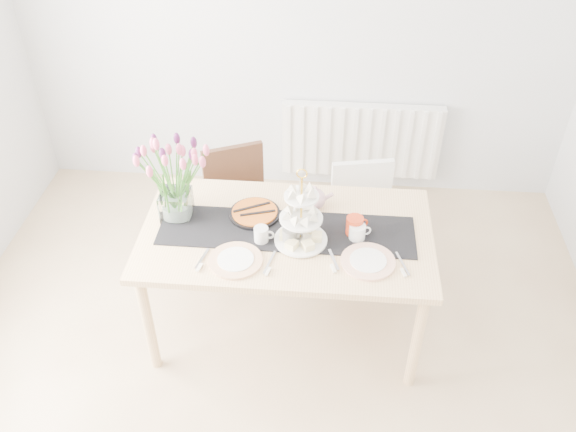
# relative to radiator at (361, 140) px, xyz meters

# --- Properties ---
(room_shell) EXTENTS (4.50, 4.50, 4.50)m
(room_shell) POSITION_rel_radiator_xyz_m (-0.50, -2.19, 0.85)
(room_shell) COLOR tan
(room_shell) RESTS_ON ground
(radiator) EXTENTS (1.20, 0.08, 0.60)m
(radiator) POSITION_rel_radiator_xyz_m (0.00, 0.00, 0.00)
(radiator) COLOR white
(radiator) RESTS_ON room_shell
(dining_table) EXTENTS (1.60, 0.90, 0.75)m
(dining_table) POSITION_rel_radiator_xyz_m (-0.44, -1.47, 0.22)
(dining_table) COLOR tan
(dining_table) RESTS_ON ground
(chair_brown) EXTENTS (0.53, 0.53, 0.82)m
(chair_brown) POSITION_rel_radiator_xyz_m (-0.81, -0.85, 0.02)
(chair_brown) COLOR #342013
(chair_brown) RESTS_ON ground
(chair_white) EXTENTS (0.46, 0.46, 0.80)m
(chair_white) POSITION_rel_radiator_xyz_m (0.01, -0.92, 0.01)
(chair_white) COLOR white
(chair_white) RESTS_ON ground
(table_runner) EXTENTS (1.40, 0.35, 0.01)m
(table_runner) POSITION_rel_radiator_xyz_m (-0.44, -1.47, 0.30)
(table_runner) COLOR black
(table_runner) RESTS_ON dining_table
(tulip_vase) EXTENTS (0.60, 0.60, 0.51)m
(tulip_vase) POSITION_rel_radiator_xyz_m (-1.07, -1.39, 0.63)
(tulip_vase) COLOR silver
(tulip_vase) RESTS_ON dining_table
(cake_stand) EXTENTS (0.29, 0.29, 0.42)m
(cake_stand) POSITION_rel_radiator_xyz_m (-0.36, -1.55, 0.42)
(cake_stand) COLOR gold
(cake_stand) RESTS_ON dining_table
(teapot) EXTENTS (0.24, 0.21, 0.14)m
(teapot) POSITION_rel_radiator_xyz_m (-0.30, -1.25, 0.37)
(teapot) COLOR silver
(teapot) RESTS_ON dining_table
(cream_jug) EXTENTS (0.11, 0.11, 0.09)m
(cream_jug) POSITION_rel_radiator_xyz_m (-0.06, -1.50, 0.34)
(cream_jug) COLOR white
(cream_jug) RESTS_ON dining_table
(tart_tin) EXTENTS (0.29, 0.29, 0.03)m
(tart_tin) POSITION_rel_radiator_xyz_m (-0.63, -1.35, 0.32)
(tart_tin) COLOR black
(tart_tin) RESTS_ON dining_table
(mug_grey) EXTENTS (0.09, 0.09, 0.09)m
(mug_grey) POSITION_rel_radiator_xyz_m (-0.42, -1.56, 0.35)
(mug_grey) COLOR gray
(mug_grey) RESTS_ON dining_table
(mug_white) EXTENTS (0.08, 0.08, 0.09)m
(mug_white) POSITION_rel_radiator_xyz_m (-0.57, -1.56, 0.35)
(mug_white) COLOR silver
(mug_white) RESTS_ON dining_table
(mug_orange) EXTENTS (0.13, 0.13, 0.11)m
(mug_orange) POSITION_rel_radiator_xyz_m (-0.07, -1.46, 0.36)
(mug_orange) COLOR red
(mug_orange) RESTS_ON dining_table
(plate_left) EXTENTS (0.34, 0.34, 0.01)m
(plate_left) POSITION_rel_radiator_xyz_m (-0.68, -1.73, 0.31)
(plate_left) COLOR silver
(plate_left) RESTS_ON dining_table
(plate_right) EXTENTS (0.36, 0.36, 0.01)m
(plate_right) POSITION_rel_radiator_xyz_m (0.00, -1.68, 0.31)
(plate_right) COLOR white
(plate_right) RESTS_ON dining_table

